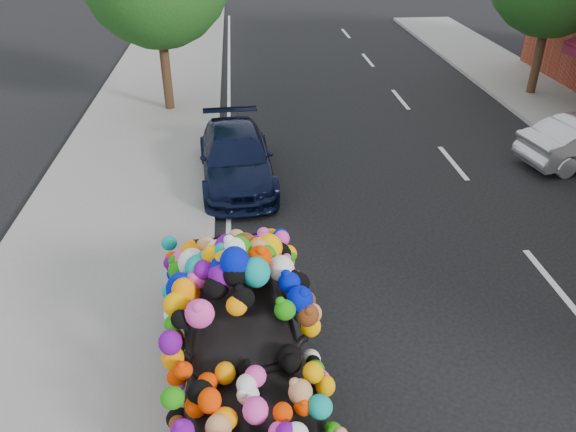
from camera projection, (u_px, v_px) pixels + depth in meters
The scene contains 6 objects.
ground at pixel (347, 294), 9.45m from camera, with size 100.00×100.00×0.00m, color black.
sidewalk at pixel (86, 306), 9.09m from camera, with size 4.00×60.00×0.12m, color gray.
kerb at pixel (207, 299), 9.24m from camera, with size 0.15×60.00×0.13m, color gray.
lane_markings at pixel (552, 282), 9.73m from camera, with size 6.00×50.00×0.01m, color silver, non-canonical shape.
plush_art_car at pixel (239, 312), 7.42m from camera, with size 2.45×4.53×2.06m.
navy_sedan at pixel (236, 158), 12.90m from camera, with size 1.63×4.02×1.17m, color black.
Camera 1 is at (-1.68, -7.41, 5.86)m, focal length 35.00 mm.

